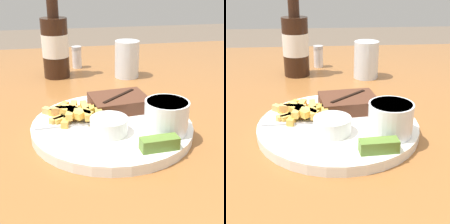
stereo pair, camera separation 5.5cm
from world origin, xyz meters
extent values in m
cube|color=#935B2D|center=(0.00, 0.00, 0.74)|extent=(1.52, 1.46, 0.04)
cylinder|color=white|center=(0.00, 0.00, 0.76)|extent=(0.29, 0.29, 0.01)
cylinder|color=white|center=(0.00, 0.00, 0.77)|extent=(0.29, 0.29, 0.00)
cube|color=#512D1E|center=(0.03, 0.06, 0.79)|extent=(0.12, 0.10, 0.03)
cube|color=black|center=(0.03, 0.06, 0.80)|extent=(0.07, 0.06, 0.00)
cube|color=#E7A350|center=(-0.04, 0.06, 0.78)|extent=(0.06, 0.02, 0.01)
cube|color=#ECB155|center=(-0.08, 0.02, 0.78)|extent=(0.06, 0.04, 0.01)
cube|color=gold|center=(-0.02, 0.01, 0.79)|extent=(0.01, 0.06, 0.01)
cube|color=gold|center=(-0.09, 0.07, 0.78)|extent=(0.04, 0.05, 0.01)
cube|color=#EEB34F|center=(-0.07, 0.03, 0.79)|extent=(0.03, 0.07, 0.01)
cube|color=gold|center=(-0.02, 0.04, 0.79)|extent=(0.05, 0.05, 0.01)
cube|color=#F3B74E|center=(-0.04, 0.02, 0.79)|extent=(0.01, 0.07, 0.01)
cube|color=#D8B658|center=(-0.06, 0.02, 0.79)|extent=(0.06, 0.06, 0.01)
cube|color=#E7A951|center=(-0.07, 0.03, 0.78)|extent=(0.05, 0.03, 0.01)
cube|color=#E99F59|center=(-0.09, 0.04, 0.78)|extent=(0.07, 0.06, 0.01)
cube|color=gold|center=(-0.07, 0.02, 0.79)|extent=(0.05, 0.05, 0.01)
cube|color=#E0BB54|center=(-0.07, 0.03, 0.78)|extent=(0.07, 0.05, 0.01)
cube|color=gold|center=(-0.07, 0.03, 0.78)|extent=(0.04, 0.08, 0.01)
cube|color=#DFA457|center=(-0.08, 0.03, 0.79)|extent=(0.05, 0.02, 0.01)
cube|color=gold|center=(-0.02, 0.02, 0.78)|extent=(0.06, 0.07, 0.01)
cylinder|color=white|center=(0.08, -0.05, 0.80)|extent=(0.07, 0.07, 0.05)
cylinder|color=beige|center=(0.08, -0.05, 0.82)|extent=(0.07, 0.07, 0.01)
cylinder|color=silver|center=(-0.01, -0.04, 0.79)|extent=(0.06, 0.06, 0.03)
cylinder|color=#B22319|center=(-0.01, -0.04, 0.80)|extent=(0.06, 0.06, 0.01)
cube|color=#567A2D|center=(0.05, -0.11, 0.78)|extent=(0.06, 0.03, 0.02)
cube|color=#B7B7BC|center=(-0.09, 0.00, 0.78)|extent=(0.10, 0.02, 0.00)
cube|color=#B7B7BC|center=(-0.02, -0.01, 0.78)|extent=(0.03, 0.00, 0.00)
cube|color=#B7B7BC|center=(-0.02, 0.00, 0.78)|extent=(0.03, 0.00, 0.00)
cube|color=#B7B7BC|center=(-0.02, 0.00, 0.78)|extent=(0.03, 0.00, 0.00)
cylinder|color=black|center=(-0.09, 0.35, 0.84)|extent=(0.07, 0.07, 0.16)
cylinder|color=silver|center=(-0.09, 0.35, 0.84)|extent=(0.07, 0.07, 0.06)
cylinder|color=black|center=(-0.09, 0.35, 0.95)|extent=(0.03, 0.03, 0.08)
cylinder|color=silver|center=(0.10, 0.32, 0.81)|extent=(0.07, 0.07, 0.10)
cylinder|color=white|center=(-0.02, 0.43, 0.78)|extent=(0.03, 0.03, 0.05)
cylinder|color=#B7B7BC|center=(-0.02, 0.43, 0.82)|extent=(0.03, 0.03, 0.01)
camera|label=1|loc=(-0.10, -0.50, 1.02)|focal=50.00mm
camera|label=2|loc=(-0.04, -0.50, 1.02)|focal=50.00mm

